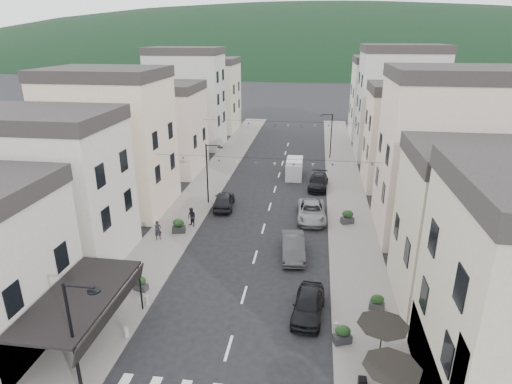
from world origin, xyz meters
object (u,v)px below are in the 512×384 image
Objects in this scene: delivery_van at (294,168)px; pedestrian_a at (158,230)px; parked_car_a at (308,305)px; pedestrian_b at (192,217)px; parked_car_e at (224,200)px; parked_car_c at (311,211)px; parked_car_d at (318,182)px; parked_car_b at (293,247)px.

delivery_van reaches higher than pedestrian_a.
parked_car_a is 2.69× the size of pedestrian_a.
pedestrian_b is (1.97, 2.82, 0.05)m from pedestrian_a.
delivery_van reaches higher than parked_car_e.
pedestrian_a is 3.44m from pedestrian_b.
parked_car_a is 14.99m from pedestrian_b.
delivery_van reaches higher than parked_car_c.
pedestrian_b is at bearing 63.42° from parked_car_e.
parked_car_d is at bearing 15.36° from pedestrian_a.
parked_car_a is at bearing -66.85° from pedestrian_a.
pedestrian_a is at bearing 151.64° from parked_car_a.
parked_car_b is 15.56m from parked_car_d.
parked_car_b reaches higher than parked_car_d.
parked_car_a is 2.54× the size of pedestrian_b.
pedestrian_b is (-10.16, -3.22, 0.21)m from parked_car_c.
delivery_van is at bearing 131.42° from parked_car_d.
parked_car_a is at bearing -87.12° from parked_car_d.
delivery_van reaches higher than pedestrian_b.
pedestrian_b reaches higher than parked_car_d.
parked_car_e is (-7.15, 8.62, 0.00)m from parked_car_b.
parked_car_e is at bearing 104.12° from pedestrian_b.
parked_car_d is at bearing 93.98° from parked_car_a.
pedestrian_b is at bearing -128.63° from parked_car_d.
parked_car_b is at bearing -38.61° from pedestrian_a.
parked_car_c is at bearing 95.60° from parked_car_a.
parked_car_e is 2.67× the size of pedestrian_b.
pedestrian_b is at bearing -165.05° from parked_car_c.
parked_car_a is 0.79× the size of parked_car_c.
pedestrian_a reaches higher than parked_car_d.
parked_car_b reaches higher than parked_car_a.
parked_car_c is 13.55m from pedestrian_a.
parked_car_e reaches higher than parked_car_b.
parked_car_e is at bearing 123.53° from parked_car_a.
parked_car_d is 3.04× the size of pedestrian_a.
parked_car_e is (-8.95, -6.84, 0.07)m from parked_car_d.
parked_car_c is 1.20× the size of parked_car_e.
parked_car_a reaches higher than parked_car_d.
parked_car_d is (0.58, 8.40, -0.05)m from parked_car_c.
delivery_van is 20.65m from pedestrian_a.
pedestrian_b reaches higher than parked_car_e.
delivery_van is at bearing 100.26° from parked_car_a.
delivery_van reaches higher than parked_car_a.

